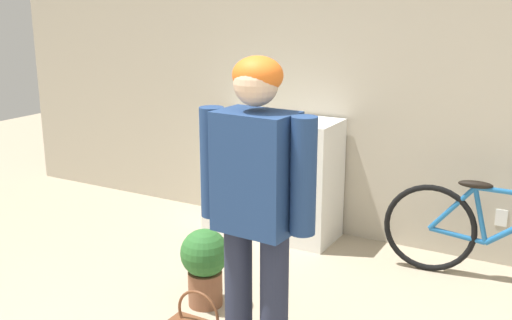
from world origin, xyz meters
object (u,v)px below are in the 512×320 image
(bicycle, at_px, (505,235))
(banana, at_px, (256,113))
(person, at_px, (256,193))
(potted_plant, at_px, (205,263))

(bicycle, xyz_separation_m, banana, (-1.89, 0.05, 0.63))
(person, xyz_separation_m, bicycle, (0.94, 1.65, -0.61))
(person, height_order, potted_plant, person)
(bicycle, bearing_deg, banana, 172.75)
(banana, distance_m, potted_plant, 1.47)
(potted_plant, bearing_deg, bicycle, 37.98)
(bicycle, distance_m, potted_plant, 1.96)
(banana, height_order, potted_plant, banana)
(person, relative_size, bicycle, 1.01)
(person, distance_m, potted_plant, 1.00)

